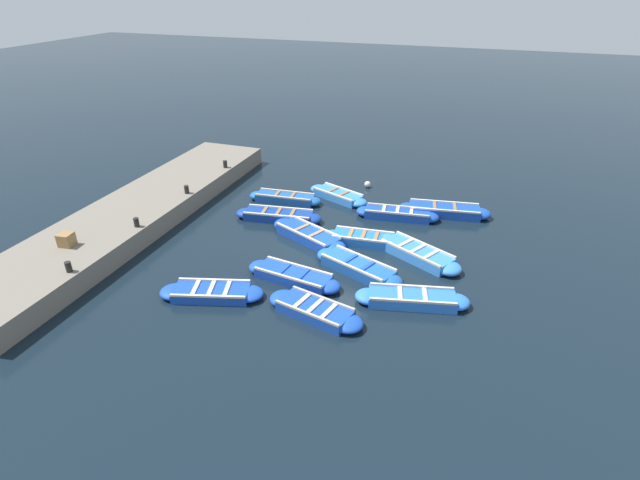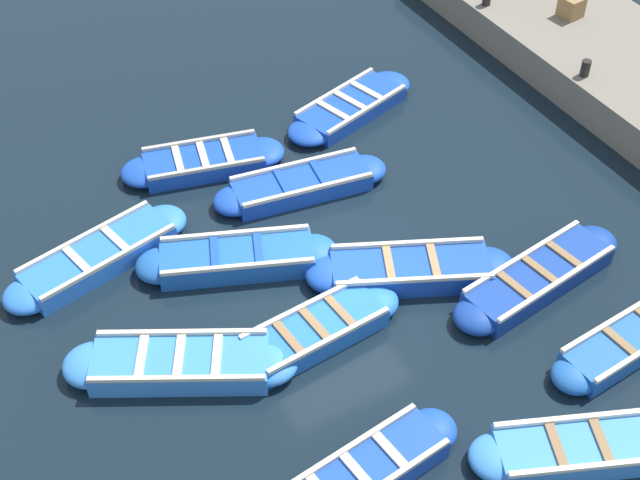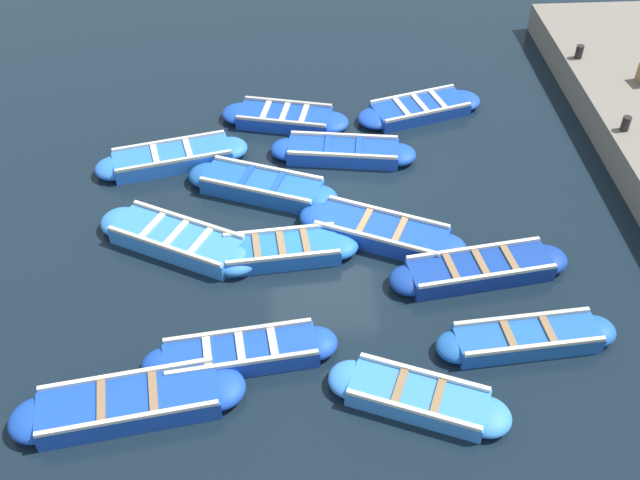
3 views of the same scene
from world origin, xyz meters
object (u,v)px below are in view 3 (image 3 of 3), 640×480
Objects in this scene: boat_drifting at (241,354)px; boat_alongside at (177,240)px; bollard_mid_south at (626,124)px; bollard_south at (579,52)px; boat_bow_out at (381,232)px; boat_mid_row at (285,118)px; boat_end_of_row at (418,398)px; boat_broadside at (420,109)px; boat_inner_gap at (129,404)px; boat_tucked at (281,251)px; boat_near_quay at (262,186)px; boat_stern_in at (173,158)px; boat_outer_left at (343,152)px; boat_far_corner at (479,270)px; boat_outer_right at (527,339)px.

boat_drifting is 0.97× the size of boat_alongside.
bollard_south is at bearing 90.00° from bollard_mid_south.
bollard_south reaches higher than boat_bow_out.
boat_end_of_row is at bearing -76.88° from boat_mid_row.
boat_mid_row reaches higher than boat_broadside.
boat_alongside is 0.92× the size of boat_inner_gap.
boat_tucked is (0.78, 2.65, -0.01)m from boat_drifting.
boat_near_quay is 2.45m from boat_stern_in.
bollard_mid_south is (6.54, -0.39, 0.79)m from boat_outer_left.
boat_drifting is 0.99× the size of boat_near_quay.
boat_far_corner reaches higher than boat_tucked.
boat_inner_gap is at bearing 178.27° from boat_end_of_row.
boat_end_of_row is at bearing -56.42° from boat_stern_in.
boat_outer_left is at bearing 38.34° from boat_alongside.
boat_bow_out is 0.99× the size of boat_stern_in.
boat_stern_in is at bearing 149.69° from boat_near_quay.
boat_tucked is 8.66m from bollard_mid_south.
boat_near_quay is (2.24, 5.74, -0.01)m from boat_inner_gap.
boat_tucked is at bearing 73.57° from boat_drifting.
boat_outer_left is (1.35, -1.56, 0.01)m from boat_mid_row.
boat_mid_row is 9.71× the size of bollard_mid_south.
boat_alongside reaches higher than boat_mid_row.
boat_near_quay is (-1.94, -1.25, 0.02)m from boat_outer_left.
boat_mid_row is 0.92× the size of boat_stern_in.
boat_end_of_row is at bearing -20.32° from boat_drifting.
boat_broadside is at bearing 54.32° from boat_tucked.
boat_stern_in is at bearing -163.95° from boat_broadside.
boat_bow_out is 2.15m from boat_tucked.
boat_inner_gap is 6.98m from boat_stern_in.
boat_tucked is 0.95× the size of boat_outer_right.
boat_tucked is (-3.93, 0.80, -0.01)m from boat_far_corner.
boat_mid_row is 1.04× the size of boat_tucked.
boat_bow_out reaches higher than boat_outer_right.
boat_stern_in reaches higher than boat_outer_right.
bollard_mid_south is (10.60, -0.37, 0.79)m from boat_stern_in.
boat_outer_right is at bearing -123.39° from bollard_mid_south.
bollard_south is at bearing 38.33° from boat_tucked.
bollard_south reaches higher than boat_tucked.
bollard_south is at bearing 16.03° from boat_stern_in.
boat_near_quay reaches higher than boat_far_corner.
boat_mid_row is (2.83, 8.56, -0.04)m from boat_inner_gap.
boat_far_corner is 10.84× the size of bollard_mid_south.
bollard_south is at bearing 24.85° from boat_outer_left.
boat_alongside is 4.27m from boat_bow_out.
bollard_mid_south is (10.25, 2.55, 0.77)m from boat_alongside.
boat_outer_left is (3.71, 2.93, -0.02)m from boat_alongside.
boat_outer_right is at bearing -112.26° from bollard_south.
boat_outer_right is 9.77m from bollard_south.
boat_outer_left is at bearing 59.12° from boat_inner_gap.
boat_far_corner is 5.68m from bollard_mid_south.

